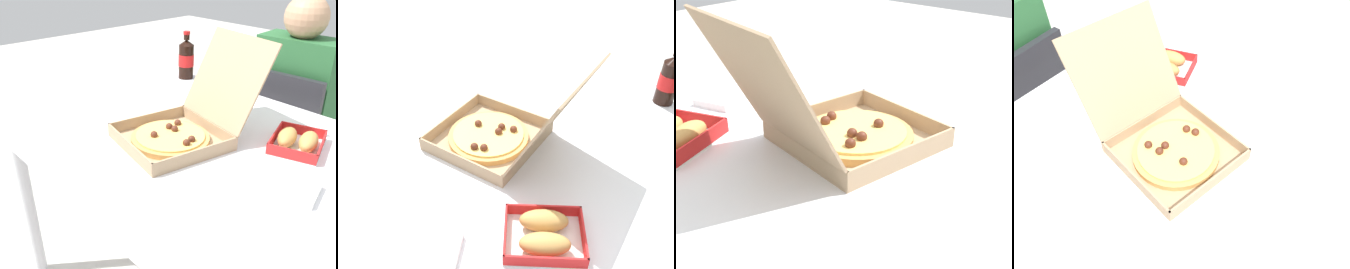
% 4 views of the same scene
% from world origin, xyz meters
% --- Properties ---
extents(dining_table, '(1.23, 0.97, 0.75)m').
position_xyz_m(dining_table, '(0.00, 0.00, 0.67)').
color(dining_table, white).
rests_on(dining_table, ground_plane).
extents(pizza_box_open, '(0.39, 0.50, 0.32)m').
position_xyz_m(pizza_box_open, '(-0.02, -0.05, 0.80)').
color(pizza_box_open, tan).
rests_on(pizza_box_open, dining_table).
extents(napkin_pile, '(0.13, 0.13, 0.02)m').
position_xyz_m(napkin_pile, '(0.40, -0.04, 0.76)').
color(napkin_pile, white).
rests_on(napkin_pile, dining_table).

